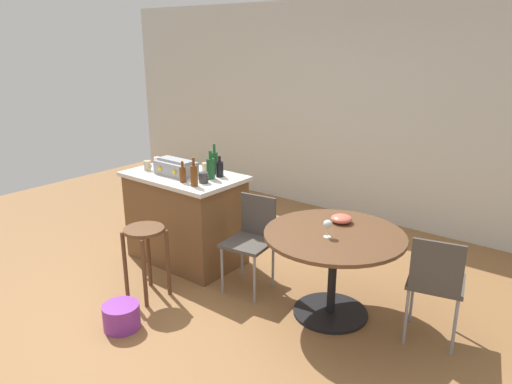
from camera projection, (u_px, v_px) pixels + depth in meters
ground_plane at (192, 302)px, 4.22m from camera, size 8.80×8.80×0.00m
back_wall at (355, 112)px, 5.99m from camera, size 8.00×0.10×2.70m
kitchen_island at (186, 217)px, 4.92m from camera, size 1.20×0.74×0.93m
wooden_stool at (145, 246)px, 4.19m from camera, size 0.35×0.35×0.66m
dining_table at (334, 252)px, 3.88m from camera, size 1.14×1.14×0.74m
folding_chair_near at (436, 280)px, 3.51m from camera, size 0.48×0.48×0.88m
folding_chair_far at (252, 236)px, 4.34m from camera, size 0.45×0.45×0.87m
toolbox at (176, 167)px, 4.74m from camera, size 0.42×0.24×0.16m
bottle_0 at (215, 162)px, 4.77m from camera, size 0.07×0.07×0.30m
bottle_1 at (183, 174)px, 4.50m from camera, size 0.06×0.06×0.20m
bottle_2 at (220, 169)px, 4.67m from camera, size 0.07×0.07×0.21m
bottle_3 at (211, 168)px, 4.59m from camera, size 0.08×0.08×0.28m
bottle_4 at (194, 175)px, 4.36m from camera, size 0.07×0.07×0.27m
cup_0 at (204, 178)px, 4.48m from camera, size 0.12×0.09×0.10m
cup_1 at (147, 166)px, 4.90m from camera, size 0.11×0.07×0.10m
cup_2 at (157, 162)px, 5.07m from camera, size 0.11×0.07×0.10m
cup_3 at (206, 167)px, 4.87m from camera, size 0.12×0.08×0.09m
wine_glass at (328, 224)px, 3.72m from camera, size 0.07×0.07×0.14m
serving_bowl at (341, 219)px, 4.03m from camera, size 0.18×0.18×0.07m
plastic_bucket at (121, 316)px, 3.82m from camera, size 0.29×0.29×0.20m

